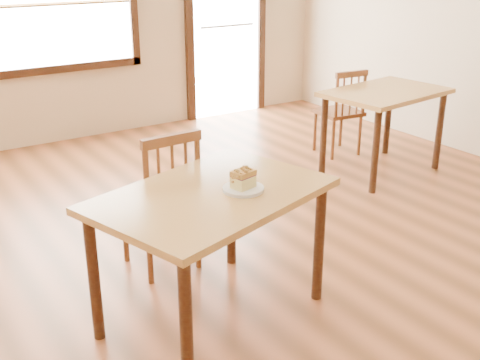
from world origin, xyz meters
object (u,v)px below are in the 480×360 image
(cafe_table_second, at_px, (385,103))
(cafe_chair_second, at_px, (341,111))
(cafe_table_main, at_px, (212,209))
(plate, at_px, (243,189))
(cafe_chair_main, at_px, (162,199))
(cake_slice, at_px, (243,177))

(cafe_table_second, relative_size, cafe_chair_second, 1.33)
(cafe_table_main, distance_m, plate, 0.20)
(cafe_table_main, xyz_separation_m, cafe_table_second, (2.46, 1.15, -0.02))
(cafe_table_main, distance_m, cafe_chair_main, 0.67)
(cafe_chair_main, bearing_deg, cafe_table_second, -170.34)
(cafe_chair_main, distance_m, cafe_chair_second, 2.67)
(cafe_table_second, distance_m, plate, 2.62)
(cafe_table_second, bearing_deg, cafe_chair_main, -175.11)
(cafe_table_main, bearing_deg, cafe_chair_second, 18.49)
(cafe_chair_main, xyz_separation_m, plate, (0.12, -0.72, 0.29))
(plate, bearing_deg, cake_slice, 167.50)
(cafe_chair_second, bearing_deg, cafe_table_main, 41.68)
(cafe_table_main, distance_m, cake_slice, 0.24)
(cafe_chair_main, distance_m, plate, 0.79)
(plate, xyz_separation_m, cake_slice, (-0.00, 0.00, 0.06))
(plate, distance_m, cake_slice, 0.06)
(cafe_chair_second, bearing_deg, cafe_chair_main, 30.55)
(cafe_chair_second, relative_size, plate, 3.98)
(cafe_table_second, xyz_separation_m, cafe_chair_second, (0.02, 0.57, -0.20))
(cafe_table_second, height_order, plate, plate)
(cafe_chair_main, bearing_deg, cafe_chair_second, -158.27)
(cafe_chair_second, bearing_deg, cake_slice, 44.47)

